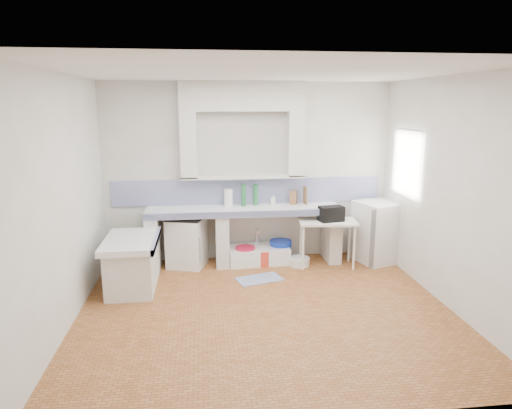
{
  "coord_description": "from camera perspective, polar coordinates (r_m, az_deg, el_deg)",
  "views": [
    {
      "loc": [
        -0.72,
        -5.05,
        2.46
      ],
      "look_at": [
        0.0,
        1.0,
        1.1
      ],
      "focal_mm": 31.68,
      "sensor_mm": 36.0,
      "label": 1
    }
  ],
  "objects": [
    {
      "name": "sink",
      "position": [
        7.2,
        0.27,
        -6.45
      ],
      "size": [
        0.98,
        0.57,
        0.23
      ],
      "primitive_type": "cube",
      "rotation": [
        0.0,
        0.0,
        0.06
      ],
      "color": "white",
      "rests_on": "ground"
    },
    {
      "name": "wall_left",
      "position": [
        5.38,
        -23.14,
        0.2
      ],
      "size": [
        0.0,
        4.5,
        4.5
      ],
      "primitive_type": "plane",
      "rotation": [
        1.57,
        0.0,
        1.57
      ],
      "color": "silver",
      "rests_on": "ground"
    },
    {
      "name": "knife_block",
      "position": [
        7.2,
        4.73,
        0.88
      ],
      "size": [
        0.13,
        0.12,
        0.21
      ],
      "primitive_type": "cube",
      "rotation": [
        0.0,
        0.0,
        -0.4
      ],
      "color": "olive",
      "rests_on": "counter_slab"
    },
    {
      "name": "alcove_mass",
      "position": [
        6.96,
        -1.72,
        13.52
      ],
      "size": [
        1.9,
        0.25,
        0.45
      ],
      "primitive_type": "cube",
      "color": "silver",
      "rests_on": "ground"
    },
    {
      "name": "wall_front",
      "position": [
        3.31,
        6.19,
        -6.18
      ],
      "size": [
        4.5,
        0.0,
        4.5
      ],
      "primitive_type": "plane",
      "rotation": [
        -1.57,
        0.0,
        0.0
      ],
      "color": "silver",
      "rests_on": "ground"
    },
    {
      "name": "water_bottle_a",
      "position": [
        7.31,
        -1.3,
        -5.96
      ],
      "size": [
        0.09,
        0.09,
        0.27
      ],
      "primitive_type": "cylinder",
      "rotation": [
        0.0,
        0.0,
        -0.3
      ],
      "color": "silver",
      "rests_on": "ground"
    },
    {
      "name": "ceiling",
      "position": [
        5.12,
        1.38,
        16.38
      ],
      "size": [
        4.5,
        4.5,
        0.0
      ],
      "primitive_type": "plane",
      "rotation": [
        3.14,
        0.0,
        0.0
      ],
      "color": "silver",
      "rests_on": "ground"
    },
    {
      "name": "peninsula_top",
      "position": [
        6.3,
        -15.49,
        -4.51
      ],
      "size": [
        0.7,
        1.1,
        0.08
      ],
      "primitive_type": "cube",
      "color": "white",
      "rests_on": "ground"
    },
    {
      "name": "bucket_red",
      "position": [
        7.09,
        -1.37,
        -6.5
      ],
      "size": [
        0.34,
        0.34,
        0.29
      ],
      "primitive_type": "cylinder",
      "rotation": [
        0.0,
        0.0,
        -0.12
      ],
      "color": "red",
      "rests_on": "ground"
    },
    {
      "name": "stove",
      "position": [
        7.06,
        -8.7,
        -4.73
      ],
      "size": [
        0.66,
        0.65,
        0.75
      ],
      "primitive_type": "cube",
      "rotation": [
        0.0,
        0.0,
        -0.3
      ],
      "color": "white",
      "rests_on": "ground"
    },
    {
      "name": "window_frame",
      "position": [
        7.05,
        19.83,
        4.83
      ],
      "size": [
        0.35,
        0.86,
        1.06
      ],
      "primitive_type": "cube",
      "color": "#321F10",
      "rests_on": "ground"
    },
    {
      "name": "wall_right",
      "position": [
        5.96,
        23.27,
        1.29
      ],
      "size": [
        0.0,
        4.5,
        4.5
      ],
      "primitive_type": "plane",
      "rotation": [
        1.57,
        0.0,
        -1.57
      ],
      "color": "silver",
      "rests_on": "ground"
    },
    {
      "name": "peninsula_lip",
      "position": [
        6.25,
        -12.49,
        -4.46
      ],
      "size": [
        0.04,
        1.1,
        0.1
      ],
      "primitive_type": "cube",
      "color": "navy",
      "rests_on": "ground"
    },
    {
      "name": "lace_valance",
      "position": [
        6.95,
        18.99,
        7.94
      ],
      "size": [
        0.01,
        0.84,
        0.24
      ],
      "primitive_type": "cube",
      "color": "white",
      "rests_on": "ground"
    },
    {
      "name": "paper_towel",
      "position": [
        7.03,
        -3.51,
        0.85
      ],
      "size": [
        0.15,
        0.15,
        0.27
      ],
      "primitive_type": "cylinder",
      "rotation": [
        0.0,
        0.0,
        -0.09
      ],
      "color": "white",
      "rests_on": "counter_slab"
    },
    {
      "name": "counter_pier_mid",
      "position": [
        7.06,
        -4.31,
        -4.33
      ],
      "size": [
        0.2,
        0.55,
        0.82
      ],
      "primitive_type": "cube",
      "color": "silver",
      "rests_on": "ground"
    },
    {
      "name": "bucket_blue",
      "position": [
        7.27,
        3.1,
        -5.83
      ],
      "size": [
        0.4,
        0.4,
        0.33
      ],
      "primitive_type": "cylinder",
      "rotation": [
        0.0,
        0.0,
        0.15
      ],
      "color": "#1230AD",
      "rests_on": "ground"
    },
    {
      "name": "green_bottle_b",
      "position": [
        7.09,
        -0.06,
        1.23
      ],
      "size": [
        0.09,
        0.09,
        0.33
      ],
      "primitive_type": "cylinder",
      "rotation": [
        0.0,
        0.0,
        -0.23
      ],
      "color": "#216A34",
      "rests_on": "counter_slab"
    },
    {
      "name": "black_bag",
      "position": [
        6.92,
        9.49,
        -1.16
      ],
      "size": [
        0.39,
        0.27,
        0.23
      ],
      "primitive_type": "cube",
      "rotation": [
        0.0,
        0.0,
        0.17
      ],
      "color": "black",
      "rests_on": "side_table"
    },
    {
      "name": "backsplash",
      "position": [
        7.2,
        -0.93,
        1.7
      ],
      "size": [
        4.27,
        0.03,
        0.4
      ],
      "primitive_type": "cube",
      "color": "navy",
      "rests_on": "ground"
    },
    {
      "name": "water_bottle_b",
      "position": [
        7.33,
        0.04,
        -5.81
      ],
      "size": [
        0.09,
        0.09,
        0.3
      ],
      "primitive_type": "cylinder",
      "rotation": [
        0.0,
        0.0,
        -0.14
      ],
      "color": "silver",
      "rests_on": "ground"
    },
    {
      "name": "counter_slab",
      "position": [
        6.97,
        -1.5,
        -0.7
      ],
      "size": [
        3.0,
        0.6,
        0.08
      ],
      "primitive_type": "cube",
      "color": "white",
      "rests_on": "ground"
    },
    {
      "name": "side_table",
      "position": [
        7.07,
        8.92,
        -4.84
      ],
      "size": [
        0.92,
        0.58,
        0.04
      ],
      "primitive_type": "cube",
      "rotation": [
        0.0,
        0.0,
        -0.12
      ],
      "color": "white",
      "rests_on": "ground"
    },
    {
      "name": "bucket_orange",
      "position": [
        7.08,
        0.91,
        -6.69
      ],
      "size": [
        0.28,
        0.28,
        0.25
      ],
      "primitive_type": "cylinder",
      "rotation": [
        0.0,
        0.0,
        0.02
      ],
      "color": "#E73F2B",
      "rests_on": "ground"
    },
    {
      "name": "wall_back",
      "position": [
        7.17,
        -0.95,
        4.07
      ],
      "size": [
        4.5,
        0.0,
        4.5
      ],
      "primitive_type": "plane",
      "rotation": [
        1.57,
        0.0,
        0.0
      ],
      "color": "silver",
      "rests_on": "ground"
    },
    {
      "name": "counter_pier_right",
      "position": [
        7.34,
        9.49,
        -3.81
      ],
      "size": [
        0.2,
        0.55,
        0.82
      ],
      "primitive_type": "cube",
      "color": "silver",
      "rests_on": "ground"
    },
    {
      "name": "floor",
      "position": [
        5.67,
        1.23,
        -13.16
      ],
      "size": [
        4.5,
        4.5,
        0.0
      ],
      "primitive_type": "plane",
      "color": "#9E6034",
      "rests_on": "ground"
    },
    {
      "name": "basin_white",
      "position": [
        7.12,
        5.5,
        -7.16
      ],
      "size": [
        0.33,
        0.33,
        0.12
      ],
      "primitive_type": "cylinder",
      "rotation": [
        0.0,
        0.0,
        0.03
      ],
      "color": "white",
      "rests_on": "ground"
    },
    {
      "name": "soap_bottle",
      "position": [
        7.14,
        2.11,
        0.66
      ],
      "size": [
        0.08,
        0.08,
        0.17
      ],
      "primitive_type": "imported",
      "rotation": [
        0.0,
        0.0,
        0.06
      ],
      "color": "white",
      "rests_on": "counter_slab"
    },
    {
      "name": "cutting_board",
      "position": [
        7.23,
        6.23,
        1.16
      ],
      "size": [
        0.02,
        0.2,
        0.28
      ],
      "primitive_type": "cube",
      "rotation": [
        0.0,
        0.0,
        0.02
      ],
      "color": "olive",
      "rests_on": "counter_slab"
    },
    {
      "name": "counter_lip",
      "position": [
        6.7,
        -1.28,
        -1.25
      ],
      "size": [
        3.0,
        0.04,
        0.1
      ],
      "primitive_type": "cube",
      "color": "navy",
      "rests_on": "ground"
    },
    {
      "name": "rug",
      "position": [
        6.56,
        0.4,
        -9.38
      ],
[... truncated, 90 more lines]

